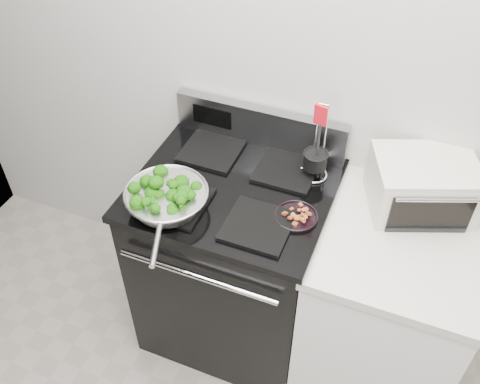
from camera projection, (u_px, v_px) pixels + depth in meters
The scene contains 8 objects.
back_wall at pixel (340, 72), 2.01m from camera, with size 4.00×0.02×2.70m, color #B4B1AB.
gas_range at pixel (234, 260), 2.46m from camera, with size 0.79×0.69×1.13m.
counter at pixel (382, 311), 2.29m from camera, with size 0.62×0.68×0.92m.
skillet at pixel (167, 198), 2.02m from camera, with size 0.32×0.49×0.07m.
broccoli_pile at pixel (166, 194), 2.00m from camera, with size 0.25×0.25×0.09m, color #0B3204, non-canonical shape.
bacon_plate at pixel (296, 214), 2.00m from camera, with size 0.17×0.17×0.04m.
utensil_holder at pixel (315, 164), 2.14m from camera, with size 0.11×0.11×0.35m.
toaster_oven at pixel (422, 185), 2.03m from camera, with size 0.45×0.40×0.22m.
Camera 1 is at (0.31, -0.04, 2.40)m, focal length 40.00 mm.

